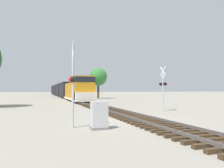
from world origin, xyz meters
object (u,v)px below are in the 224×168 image
object	(u,v)px
crossing_signal_near	(72,80)
crossing_signal_far	(163,86)
freight_train	(62,90)
relay_cabinet	(99,116)
tree_mid_background	(98,77)

from	to	relation	value
crossing_signal_near	crossing_signal_far	bearing A→B (deg)	133.30
freight_train	crossing_signal_near	xyz separation A→B (m)	(-4.66, -58.52, 0.56)
relay_cabinet	freight_train	bearing A→B (deg)	86.74
freight_train	tree_mid_background	bearing A→B (deg)	-71.89
freight_train	crossing_signal_near	size ratio (longest dim) A/B	16.83
crossing_signal_near	relay_cabinet	bearing A→B (deg)	65.20
crossing_signal_near	tree_mid_background	world-z (taller)	tree_mid_background
relay_cabinet	crossing_signal_near	bearing A→B (deg)	146.18
crossing_signal_near	relay_cabinet	distance (m)	2.41
crossing_signal_near	crossing_signal_far	xyz separation A→B (m)	(9.59, 6.54, -0.10)
freight_train	relay_cabinet	size ratio (longest dim) A/B	54.68
crossing_signal_far	tree_mid_background	distance (m)	31.76
crossing_signal_near	relay_cabinet	size ratio (longest dim) A/B	3.25
tree_mid_background	crossing_signal_far	bearing A→B (deg)	-93.14
freight_train	crossing_signal_far	bearing A→B (deg)	-84.58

